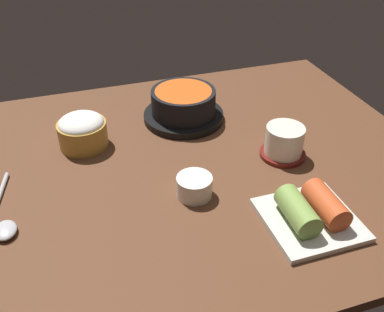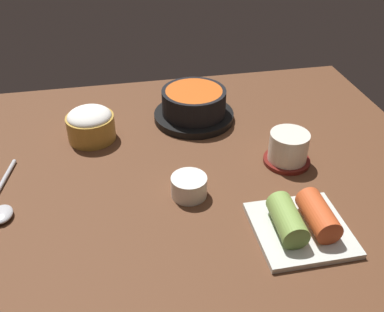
% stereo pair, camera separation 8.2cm
% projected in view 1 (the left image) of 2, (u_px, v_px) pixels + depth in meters
% --- Properties ---
extents(dining_table, '(1.00, 0.76, 0.02)m').
position_uv_depth(dining_table, '(179.00, 169.00, 0.86)').
color(dining_table, '#56331E').
rests_on(dining_table, ground).
extents(stone_pot, '(0.18, 0.18, 0.07)m').
position_uv_depth(stone_pot, '(183.00, 106.00, 0.98)').
color(stone_pot, black).
rests_on(stone_pot, dining_table).
extents(rice_bowl, '(0.10, 0.10, 0.07)m').
position_uv_depth(rice_bowl, '(82.00, 130.00, 0.89)').
color(rice_bowl, '#B78C38').
rests_on(rice_bowl, dining_table).
extents(tea_cup_with_saucer, '(0.09, 0.09, 0.06)m').
position_uv_depth(tea_cup_with_saucer, '(284.00, 142.00, 0.86)').
color(tea_cup_with_saucer, maroon).
rests_on(tea_cup_with_saucer, dining_table).
extents(banchan_cup_center, '(0.06, 0.06, 0.04)m').
position_uv_depth(banchan_cup_center, '(192.00, 186.00, 0.77)').
color(banchan_cup_center, white).
rests_on(banchan_cup_center, dining_table).
extents(kimchi_plate, '(0.15, 0.15, 0.05)m').
position_uv_depth(kimchi_plate, '(311.00, 213.00, 0.71)').
color(kimchi_plate, silver).
rests_on(kimchi_plate, dining_table).
extents(spoon, '(0.05, 0.18, 0.01)m').
position_uv_depth(spoon, '(2.00, 221.00, 0.72)').
color(spoon, '#B7B7BC').
rests_on(spoon, dining_table).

